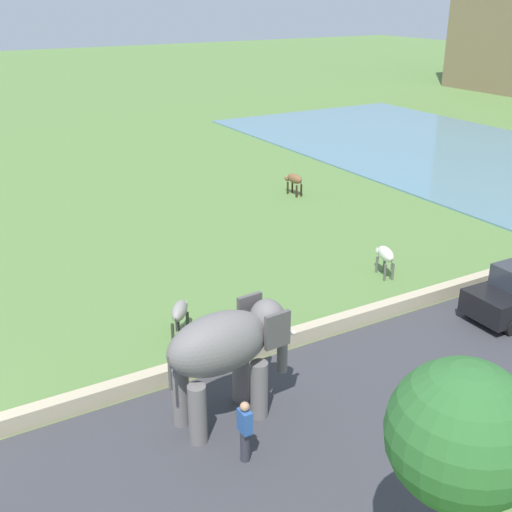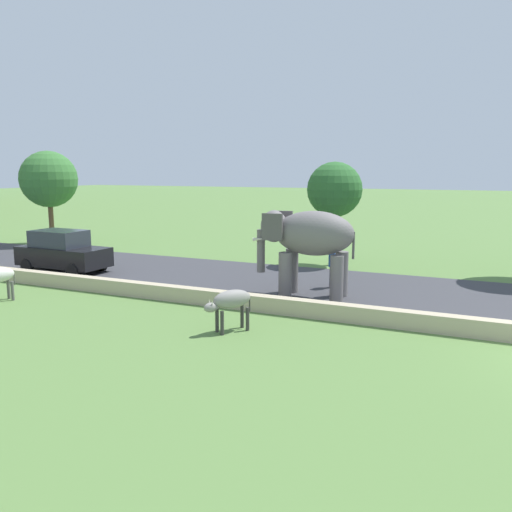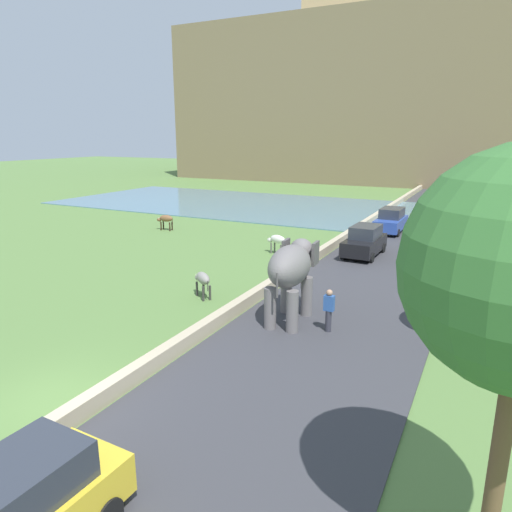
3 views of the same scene
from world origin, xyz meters
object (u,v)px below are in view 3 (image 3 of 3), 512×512
object	(u,v)px
elephant	(292,269)
cow_brown	(166,219)
person_beside_elephant	(329,310)
cow_grey	(203,279)
car_black	(365,241)
car_blue	(391,221)
cow_white	(277,240)

from	to	relation	value
elephant	cow_brown	bearing A→B (deg)	141.73
cow_brown	person_beside_elephant	bearing A→B (deg)	-36.42
elephant	cow_grey	bearing A→B (deg)	171.40
cow_brown	cow_grey	world-z (taller)	same
elephant	cow_brown	xyz separation A→B (m)	(-15.10, 11.91, -1.20)
person_beside_elephant	car_black	xyz separation A→B (m)	(-1.62, 11.41, 0.03)
car_blue	cow_white	world-z (taller)	car_blue
person_beside_elephant	cow_white	xyz separation A→B (m)	(-6.40, 9.61, -0.04)
person_beside_elephant	cow_white	bearing A→B (deg)	123.64
elephant	car_blue	distance (m)	18.53
car_black	cow_brown	distance (m)	15.15
car_blue	car_black	distance (m)	7.52
person_beside_elephant	cow_brown	size ratio (longest dim) A/B	1.16
car_black	cow_grey	bearing A→B (deg)	-113.32
cow_grey	car_black	bearing A→B (deg)	66.68
car_blue	car_black	xyz separation A→B (m)	(0.00, -7.52, 0.00)
cow_brown	cow_white	size ratio (longest dim) A/B	0.99
elephant	car_blue	xyz separation A→B (m)	(0.02, 18.50, -1.14)
elephant	person_beside_elephant	size ratio (longest dim) A/B	2.16
elephant	cow_grey	world-z (taller)	elephant
car_black	cow_white	world-z (taller)	car_black
car_blue	car_black	world-z (taller)	same
cow_brown	cow_white	distance (m)	10.70
car_blue	cow_brown	distance (m)	16.49
car_blue	car_black	size ratio (longest dim) A/B	1.00
cow_brown	cow_grey	xyz separation A→B (m)	(10.67, -11.24, 0.00)
person_beside_elephant	cow_white	world-z (taller)	person_beside_elephant
cow_brown	car_black	bearing A→B (deg)	-3.54
cow_brown	cow_white	xyz separation A→B (m)	(10.34, -2.74, 0.00)
person_beside_elephant	cow_grey	xyz separation A→B (m)	(-6.06, 1.11, -0.04)
car_black	cow_brown	bearing A→B (deg)	176.46
car_blue	cow_grey	bearing A→B (deg)	-103.99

